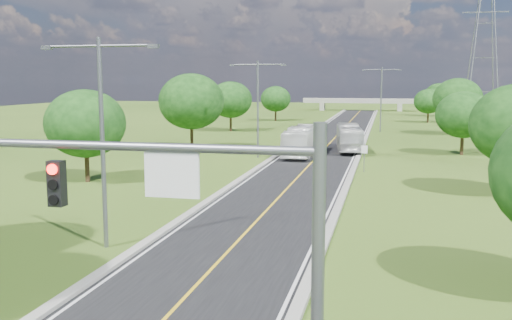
{
  "coord_description": "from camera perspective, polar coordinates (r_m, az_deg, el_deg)",
  "views": [
    {
      "loc": [
        7.12,
        -12.44,
        8.05
      ],
      "look_at": [
        -0.96,
        22.44,
        3.0
      ],
      "focal_mm": 40.0,
      "sensor_mm": 36.0,
      "label": 1
    }
  ],
  "objects": [
    {
      "name": "streetlight_near_left",
      "position": [
        27.82,
        -15.17,
        3.41
      ],
      "size": [
        5.9,
        0.25,
        10.0
      ],
      "color": "slate",
      "rests_on": "ground"
    },
    {
      "name": "road",
      "position": [
        79.17,
        7.82,
        2.14
      ],
      "size": [
        8.0,
        150.0,
        0.06
      ],
      "primitive_type": "cube",
      "color": "black",
      "rests_on": "ground"
    },
    {
      "name": "overpass",
      "position": [
        152.71,
        10.42,
        5.78
      ],
      "size": [
        30.0,
        3.0,
        3.2
      ],
      "color": "gray",
      "rests_on": "ground"
    },
    {
      "name": "ground",
      "position": [
        73.24,
        7.39,
        1.65
      ],
      "size": [
        260.0,
        260.0,
        0.0
      ],
      "primitive_type": "plane",
      "color": "#304E16",
      "rests_on": "ground"
    },
    {
      "name": "curb_right",
      "position": [
        78.9,
        10.9,
        2.1
      ],
      "size": [
        0.5,
        150.0,
        0.22
      ],
      "primitive_type": "cube",
      "color": "gray",
      "rests_on": "ground"
    },
    {
      "name": "tree_rf",
      "position": [
        132.93,
        17.84,
        6.17
      ],
      "size": [
        6.3,
        6.3,
        7.33
      ],
      "color": "black",
      "rests_on": "ground"
    },
    {
      "name": "tree_lc",
      "position": [
        66.29,
        -6.49,
        5.83
      ],
      "size": [
        7.56,
        7.56,
        8.79
      ],
      "color": "black",
      "rests_on": "ground"
    },
    {
      "name": "tree_ld",
      "position": [
        89.8,
        -2.56,
        6.04
      ],
      "size": [
        6.72,
        6.72,
        7.82
      ],
      "color": "black",
      "rests_on": "ground"
    },
    {
      "name": "bus_outbound",
      "position": [
        65.54,
        9.31,
        2.23
      ],
      "size": [
        3.77,
        10.94,
        2.98
      ],
      "primitive_type": "imported",
      "rotation": [
        0.0,
        0.0,
        3.26
      ],
      "color": "silver",
      "rests_on": "road"
    },
    {
      "name": "curb_left",
      "position": [
        79.66,
        4.78,
        2.28
      ],
      "size": [
        0.5,
        150.0,
        0.22
      ],
      "primitive_type": "cube",
      "color": "gray",
      "rests_on": "ground"
    },
    {
      "name": "bus_inbound",
      "position": [
        60.89,
        4.59,
        1.93
      ],
      "size": [
        2.62,
        11.17,
        3.11
      ],
      "primitive_type": "imported",
      "rotation": [
        0.0,
        0.0,
        0.0
      ],
      "color": "white",
      "rests_on": "road"
    },
    {
      "name": "signal_mast",
      "position": [
        12.35,
        -3.59,
        -6.72
      ],
      "size": [
        8.54,
        0.33,
        7.2
      ],
      "color": "slate",
      "rests_on": "ground"
    },
    {
      "name": "speed_limit_sign",
      "position": [
        50.87,
        10.77,
        0.6
      ],
      "size": [
        0.55,
        0.09,
        2.4
      ],
      "color": "slate",
      "rests_on": "ground"
    },
    {
      "name": "tree_le",
      "position": [
        112.6,
        1.98,
        6.13
      ],
      "size": [
        5.88,
        5.88,
        6.84
      ],
      "color": "black",
      "rests_on": "ground"
    },
    {
      "name": "power_tower_far",
      "position": [
        128.97,
        21.8,
        10.11
      ],
      "size": [
        9.0,
        6.4,
        28.0
      ],
      "color": "slate",
      "rests_on": "ground"
    },
    {
      "name": "tree_lb",
      "position": [
        46.71,
        -16.7,
        3.51
      ],
      "size": [
        6.3,
        6.3,
        7.33
      ],
      "color": "black",
      "rests_on": "ground"
    },
    {
      "name": "streetlight_far_right",
      "position": [
        90.47,
        12.41,
        6.5
      ],
      "size": [
        5.9,
        0.25,
        10.0
      ],
      "color": "slate",
      "rests_on": "ground"
    },
    {
      "name": "tree_rc",
      "position": [
        65.03,
        20.04,
        4.27
      ],
      "size": [
        5.88,
        5.88,
        6.84
      ],
      "color": "black",
      "rests_on": "ground"
    },
    {
      "name": "tree_re",
      "position": [
        112.76,
        16.87,
        5.63
      ],
      "size": [
        5.46,
        5.46,
        6.35
      ],
      "color": "black",
      "rests_on": "ground"
    },
    {
      "name": "tree_rd",
      "position": [
        89.04,
        19.51,
        5.77
      ],
      "size": [
        7.14,
        7.14,
        8.3
      ],
      "color": "black",
      "rests_on": "ground"
    },
    {
      "name": "streetlight_mid_left",
      "position": [
        58.96,
        0.18,
        5.98
      ],
      "size": [
        5.9,
        0.25,
        10.0
      ],
      "color": "slate",
      "rests_on": "ground"
    }
  ]
}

